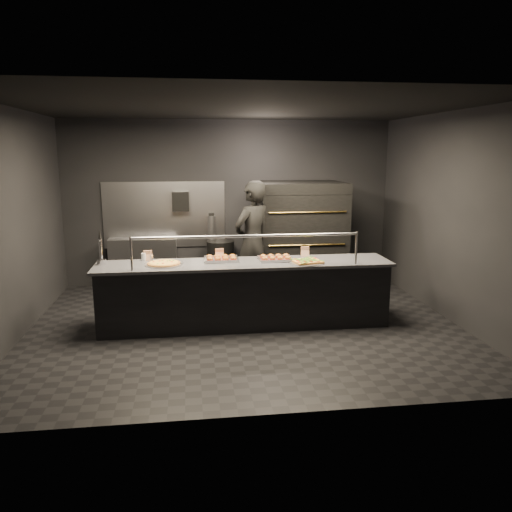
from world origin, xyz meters
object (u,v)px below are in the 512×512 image
prep_shelf (144,263)px  beer_tap (101,255)px  service_counter (245,294)px  trash_bin (221,263)px  towel_dispenser (181,201)px  pizza_oven (300,235)px  worker (252,242)px  slider_tray_b (276,258)px  fire_extinguisher (212,228)px  square_pizza (307,262)px  round_pizza (164,264)px  slider_tray_a (221,259)px

prep_shelf → beer_tap: size_ratio=2.50×
service_counter → prep_shelf: size_ratio=3.42×
trash_bin → towel_dispenser: bearing=166.3°
pizza_oven → worker: (-0.94, -0.73, 0.03)m
towel_dispenser → slider_tray_b: (1.35, -2.32, -0.60)m
pizza_oven → slider_tray_b: size_ratio=3.79×
fire_extinguisher → beer_tap: bearing=-125.0°
square_pizza → trash_bin: bearing=113.9°
round_pizza → fire_extinguisher: bearing=72.5°
square_pizza → beer_tap: bearing=174.6°
beer_tap → worker: (2.21, 1.05, -0.07)m
slider_tray_a → worker: 1.17m
fire_extinguisher → beer_tap: 2.79m
trash_bin → prep_shelf: bearing=175.9°
round_pizza → slider_tray_b: 1.56m
beer_tap → worker: size_ratio=0.24×
pizza_oven → slider_tray_a: bearing=-130.8°
towel_dispenser → fire_extinguisher: bearing=1.0°
square_pizza → worker: bearing=114.3°
service_counter → pizza_oven: bearing=57.7°
pizza_oven → towel_dispenser: pizza_oven is taller
round_pizza → slider_tray_a: (0.79, 0.15, 0.01)m
round_pizza → service_counter: bearing=0.2°
pizza_oven → round_pizza: 2.99m
prep_shelf → round_pizza: (0.49, -2.32, 0.49)m
towel_dispenser → worker: bearing=-46.6°
beer_tap → towel_dispenser: bearing=65.2°
towel_dispenser → slider_tray_a: towel_dispenser is taller
towel_dispenser → round_pizza: bearing=-95.0°
fire_extinguisher → trash_bin: bearing=-50.2°
towel_dispenser → round_pizza: 2.48m
round_pizza → worker: size_ratio=0.26×
towel_dispenser → slider_tray_b: size_ratio=0.69×
prep_shelf → square_pizza: size_ratio=2.50×
towel_dispenser → slider_tray_a: bearing=-75.3°
fire_extinguisher → beer_tap: beer_tap is taller
service_counter → slider_tray_a: service_counter is taller
worker → slider_tray_b: bearing=62.0°
slider_tray_b → square_pizza: slider_tray_b is taller
fire_extinguisher → round_pizza: fire_extinguisher is taller
pizza_oven → trash_bin: 1.54m
fire_extinguisher → trash_bin: fire_extinguisher is taller
beer_tap → trash_bin: 2.81m
prep_shelf → worker: 2.25m
prep_shelf → beer_tap: bearing=-99.0°
fire_extinguisher → square_pizza: 2.82m
service_counter → round_pizza: service_counter is taller
pizza_oven → slider_tray_a: size_ratio=3.75×
prep_shelf → square_pizza: bearing=-45.2°
towel_dispenser → slider_tray_b: bearing=-59.8°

